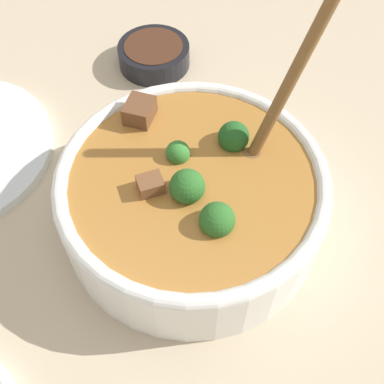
% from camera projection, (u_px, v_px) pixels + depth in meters
% --- Properties ---
extents(ground_plane, '(4.00, 4.00, 0.00)m').
position_uv_depth(ground_plane, '(192.00, 220.00, 0.54)').
color(ground_plane, '#C6B293').
extents(stew_bowl, '(0.28, 0.28, 0.26)m').
position_uv_depth(stew_bowl, '(192.00, 194.00, 0.50)').
color(stew_bowl, white).
rests_on(stew_bowl, ground_plane).
extents(condiment_bowl, '(0.10, 0.10, 0.03)m').
position_uv_depth(condiment_bowl, '(154.00, 54.00, 0.68)').
color(condiment_bowl, black).
rests_on(condiment_bowl, ground_plane).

